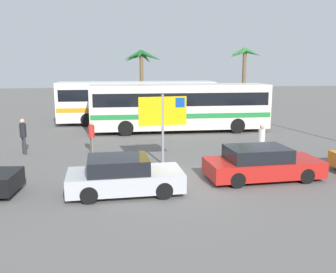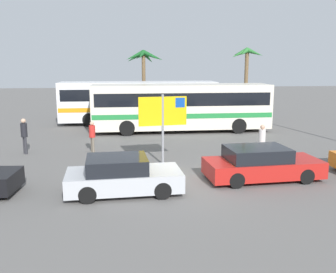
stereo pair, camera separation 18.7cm
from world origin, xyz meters
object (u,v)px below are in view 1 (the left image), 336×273
ferry_sign (164,114)px  pedestrian_near_sign (92,134)px  pedestrian_by_bus (262,139)px  car_silver (123,176)px  bus_rear_coach (137,100)px  car_red (262,164)px  bus_front_coach (180,105)px  pedestrian_crossing_lot (23,133)px

ferry_sign → pedestrian_near_sign: size_ratio=1.98×
pedestrian_by_bus → pedestrian_near_sign: bearing=-75.5°
car_silver → bus_rear_coach: bearing=82.6°
car_red → bus_front_coach: bearing=94.1°
car_red → pedestrian_near_sign: bearing=137.7°
ferry_sign → pedestrian_crossing_lot: bearing=150.5°
pedestrian_near_sign → pedestrian_crossing_lot: (-3.39, -0.02, 0.14)m
car_silver → pedestrian_by_bus: pedestrian_by_bus is taller
pedestrian_by_bus → pedestrian_crossing_lot: pedestrian_crossing_lot is taller
bus_front_coach → car_silver: bearing=-108.0°
bus_front_coach → bus_rear_coach: bearing=124.2°
ferry_sign → pedestrian_by_bus: ferry_sign is taller
car_red → pedestrian_by_bus: 3.32m
car_red → pedestrian_by_bus: size_ratio=2.74×
bus_rear_coach → bus_front_coach: bearing=-55.8°
bus_rear_coach → ferry_sign: bearing=-87.0°
car_silver → pedestrian_near_sign: bearing=100.3°
car_red → pedestrian_crossing_lot: size_ratio=2.54×
car_red → pedestrian_crossing_lot: (-10.41, 5.59, 0.45)m
bus_front_coach → bus_rear_coach: (-2.70, 3.97, 0.00)m
bus_front_coach → bus_rear_coach: size_ratio=1.00×
bus_front_coach → car_red: 11.32m
bus_front_coach → ferry_sign: ferry_sign is taller
bus_rear_coach → pedestrian_near_sign: bus_rear_coach is taller
bus_rear_coach → pedestrian_near_sign: 9.95m
pedestrian_near_sign → pedestrian_crossing_lot: pedestrian_crossing_lot is taller
bus_rear_coach → car_silver: bearing=-94.4°
bus_rear_coach → pedestrian_near_sign: bearing=-106.4°
ferry_sign → pedestrian_near_sign: (-3.44, 2.83, -1.38)m
pedestrian_crossing_lot → ferry_sign: bearing=-57.6°
ferry_sign → pedestrian_by_bus: (4.75, 0.31, -1.33)m
ferry_sign → pedestrian_near_sign: ferry_sign is taller
ferry_sign → car_silver: size_ratio=0.77×
bus_rear_coach → ferry_sign: ferry_sign is taller
pedestrian_near_sign → pedestrian_crossing_lot: 3.39m
ferry_sign → pedestrian_crossing_lot: size_ratio=1.75×
car_silver → pedestrian_crossing_lot: bearing=124.0°
bus_front_coach → ferry_sign: (-2.06, -8.38, 0.54)m
bus_front_coach → pedestrian_by_bus: (2.69, -8.07, -0.79)m
bus_front_coach → pedestrian_near_sign: size_ratio=7.32×
pedestrian_crossing_lot → pedestrian_near_sign: bearing=-34.8°
car_silver → bus_front_coach: bearing=69.1°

